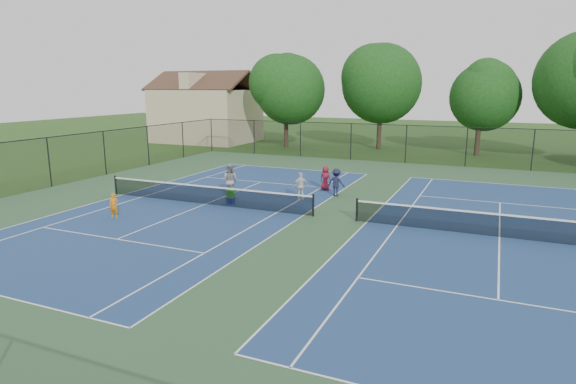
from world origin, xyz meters
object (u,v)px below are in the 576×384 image
at_px(bystander_a, 301,186).
at_px(bystander_b, 336,182).
at_px(child_player, 114,206).
at_px(tree_back_b, 381,80).
at_px(tree_back_c, 482,92).
at_px(ball_hopper, 231,194).
at_px(tree_back_a, 286,86).
at_px(bystander_c, 325,178).
at_px(ball_crate, 231,201).
at_px(clapboard_house, 207,113).
at_px(instructor, 230,180).

height_order(bystander_a, bystander_b, bystander_b).
xyz_separation_m(child_player, bystander_b, (8.03, 8.44, 0.19)).
bearing_deg(tree_back_b, tree_back_c, -6.34).
distance_m(tree_back_b, ball_hopper, 26.18).
height_order(tree_back_a, ball_hopper, tree_back_a).
xyz_separation_m(tree_back_c, bystander_c, (-7.47, -19.21, -4.76)).
bearing_deg(tree_back_b, ball_hopper, -94.14).
distance_m(bystander_b, ball_hopper, 5.94).
relative_size(bystander_c, ball_crate, 3.95).
xyz_separation_m(tree_back_b, clapboard_house, (-19.00, -1.00, -3.50)).
distance_m(child_player, bystander_c, 11.94).
bearing_deg(instructor, tree_back_b, -100.86).
bearing_deg(bystander_b, tree_back_b, -79.24).
relative_size(child_player, bystander_c, 0.82).
distance_m(clapboard_house, bystander_c, 28.22).
bearing_deg(instructor, clapboard_house, -59.42).
xyz_separation_m(bystander_a, ball_crate, (-3.00, -2.28, -0.60)).
height_order(bystander_a, ball_hopper, bystander_a).
height_order(clapboard_house, instructor, clapboard_house).
bearing_deg(bystander_a, bystander_b, -172.35).
xyz_separation_m(tree_back_a, tree_back_c, (18.00, 1.00, -0.56)).
bearing_deg(bystander_a, instructor, -25.33).
height_order(bystander_a, ball_crate, bystander_a).
height_order(tree_back_c, clapboard_house, tree_back_c).
bearing_deg(child_player, instructor, 41.23).
bearing_deg(tree_back_a, tree_back_c, 3.18).
bearing_deg(tree_back_b, bystander_a, -87.13).
relative_size(bystander_a, ball_crate, 4.18).
height_order(tree_back_b, tree_back_c, tree_back_b).
relative_size(child_player, bystander_a, 0.77).
bearing_deg(instructor, bystander_c, -140.96).
relative_size(bystander_b, ball_hopper, 3.76).
height_order(child_player, bystander_a, bystander_a).
xyz_separation_m(child_player, ball_hopper, (3.58, 4.51, -0.06)).
distance_m(tree_back_b, clapboard_house, 19.35).
bearing_deg(bystander_c, ball_crate, 67.46).
relative_size(tree_back_b, child_player, 8.55).
height_order(tree_back_b, child_player, tree_back_b).
xyz_separation_m(clapboard_house, bystander_b, (21.61, -20.48, -2.32)).
bearing_deg(tree_back_a, clapboard_house, 174.29).
bearing_deg(bystander_c, tree_back_c, -100.82).
xyz_separation_m(instructor, bystander_c, (4.12, 3.95, -0.24)).
height_order(bystander_b, bystander_c, bystander_b).
bearing_deg(bystander_c, ball_hopper, 67.46).
bearing_deg(bystander_b, instructor, 31.07).
height_order(tree_back_b, bystander_b, tree_back_b).
distance_m(clapboard_house, bystander_b, 29.86).
relative_size(tree_back_c, ball_crate, 23.08).
relative_size(instructor, ball_hopper, 4.66).
height_order(child_player, ball_crate, child_player).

